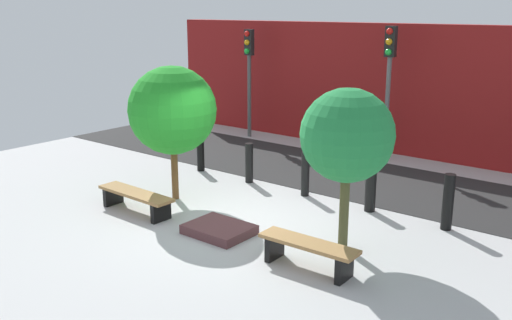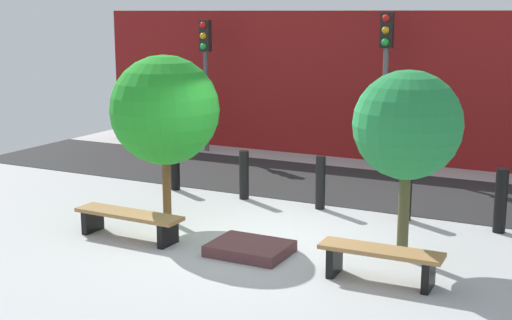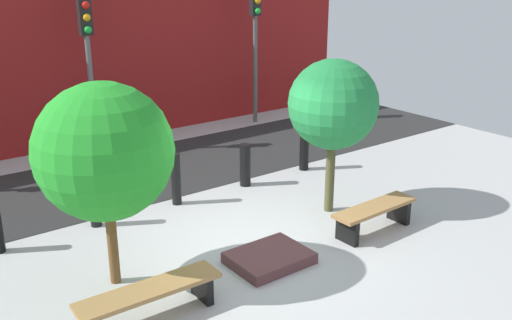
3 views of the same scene
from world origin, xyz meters
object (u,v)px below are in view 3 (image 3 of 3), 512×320
at_px(tree_behind_left_bench, 104,152).
at_px(traffic_light_mid_east, 256,30).
at_px(bollard_center, 176,179).
at_px(bollard_far_right, 304,146).
at_px(traffic_light_mid_west, 88,49).
at_px(bollard_left, 94,200).
at_px(bench_right, 375,213).
at_px(planter_bed, 269,258).
at_px(tree_behind_right_bench, 333,105).
at_px(bollard_right, 245,165).
at_px(bench_left, 150,296).

xyz_separation_m(tree_behind_left_bench, traffic_light_mid_east, (6.72, 5.71, 0.64)).
relative_size(bollard_center, bollard_far_right, 0.92).
relative_size(traffic_light_mid_west, traffic_light_mid_east, 0.95).
bearing_deg(bollard_far_right, bollard_left, 180.00).
height_order(bench_right, bollard_far_right, bollard_far_right).
bearing_deg(bench_right, traffic_light_mid_east, 67.61).
bearing_deg(traffic_light_mid_west, planter_bed, -90.00).
relative_size(tree_behind_left_bench, tree_behind_right_bench, 1.04).
relative_size(planter_bed, bollard_left, 1.22).
bearing_deg(bollard_far_right, bench_right, -109.93).
distance_m(tree_behind_left_bench, bollard_far_right, 5.70).
bearing_deg(bollard_far_right, traffic_light_mid_east, 68.06).
bearing_deg(tree_behind_right_bench, traffic_light_mid_west, 109.79).
bearing_deg(bench_right, bollard_left, 139.15).
xyz_separation_m(tree_behind_right_bench, bollard_center, (-2.05, 1.91, -1.46)).
distance_m(planter_bed, bollard_center, 2.82).
xyz_separation_m(tree_behind_left_bench, traffic_light_mid_west, (2.05, 5.70, 0.52)).
bearing_deg(traffic_light_mid_east, bollard_right, -129.20).
height_order(bollard_right, traffic_light_mid_east, traffic_light_mid_east).
bearing_deg(traffic_light_mid_west, bench_left, -106.84).
distance_m(tree_behind_right_bench, traffic_light_mid_east, 6.30).
distance_m(bollard_left, bollard_right, 3.14).
bearing_deg(tree_behind_left_bench, traffic_light_mid_west, 70.21).
relative_size(bench_left, tree_behind_right_bench, 0.68).
xyz_separation_m(bollard_right, traffic_light_mid_east, (3.10, 3.80, 2.13)).
height_order(bench_left, planter_bed, bench_left).
bearing_deg(planter_bed, bollard_left, 119.36).
xyz_separation_m(bollard_center, bollard_far_right, (3.14, 0.00, 0.04)).
bearing_deg(planter_bed, tree_behind_right_bench, 23.17).
relative_size(bollard_center, traffic_light_mid_west, 0.28).
bearing_deg(bollard_left, bollard_far_right, 0.00).
distance_m(bench_left, tree_behind_left_bench, 1.93).
distance_m(tree_behind_right_bench, traffic_light_mid_west, 6.08).
bearing_deg(bollard_right, bench_right, -80.77).
bearing_deg(bollard_center, bollard_right, 0.00).
bearing_deg(tree_behind_right_bench, bollard_left, 152.22).
xyz_separation_m(bench_right, traffic_light_mid_west, (-2.05, 6.78, 2.11)).
relative_size(tree_behind_left_bench, bollard_right, 3.29).
height_order(bollard_right, traffic_light_mid_west, traffic_light_mid_west).
bearing_deg(traffic_light_mid_west, bollard_far_right, -50.45).
height_order(bench_right, traffic_light_mid_east, traffic_light_mid_east).
relative_size(planter_bed, tree_behind_right_bench, 0.42).
height_order(bollard_far_right, traffic_light_mid_west, traffic_light_mid_west).
bearing_deg(bollard_far_right, bench_left, -150.08).
bearing_deg(bollard_center, tree_behind_right_bench, -42.90).
height_order(tree_behind_left_bench, tree_behind_right_bench, tree_behind_left_bench).
bearing_deg(bench_right, bollard_right, 97.89).
bearing_deg(planter_bed, bench_right, -5.56).
height_order(bench_left, tree_behind_right_bench, tree_behind_right_bench).
bearing_deg(tree_behind_left_bench, traffic_light_mid_east, 40.34).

